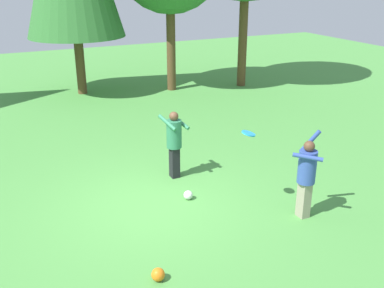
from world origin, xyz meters
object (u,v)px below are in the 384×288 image
(person_thrower, at_px, (307,173))
(ball_orange, at_px, (158,275))
(ball_white, at_px, (188,195))
(frisbee, at_px, (249,133))
(person_catcher, at_px, (174,139))

(person_thrower, relative_size, ball_orange, 8.12)
(person_thrower, height_order, ball_white, person_thrower)
(frisbee, xyz_separation_m, ball_white, (-0.88, 0.81, -1.49))
(ball_white, relative_size, ball_orange, 0.90)
(person_thrower, bearing_deg, person_catcher, -17.55)
(person_thrower, distance_m, frisbee, 1.31)
(person_thrower, height_order, person_catcher, person_thrower)
(ball_orange, bearing_deg, person_catcher, 62.46)
(frisbee, relative_size, ball_white, 1.85)
(person_thrower, bearing_deg, ball_white, 0.25)
(person_thrower, distance_m, person_catcher, 3.10)
(frisbee, distance_m, ball_orange, 3.14)
(ball_orange, bearing_deg, ball_white, 54.76)
(person_catcher, height_order, ball_white, person_catcher)
(frisbee, bearing_deg, ball_white, 137.42)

